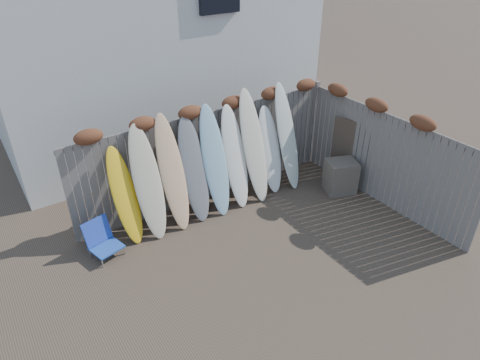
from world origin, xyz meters
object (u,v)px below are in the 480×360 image
beach_chair (102,239)px  wooden_crate (340,176)px  lattice_panel (352,153)px  surfboard_0 (125,196)px

beach_chair → wooden_crate: wooden_crate is taller
wooden_crate → beach_chair: bearing=170.5°
wooden_crate → lattice_panel: bearing=18.7°
beach_chair → surfboard_0: bearing=17.3°
wooden_crate → lattice_panel: 0.62m
lattice_panel → surfboard_0: bearing=153.1°
surfboard_0 → wooden_crate: bearing=-18.9°
lattice_panel → surfboard_0: size_ratio=0.79×
beach_chair → surfboard_0: 0.89m
beach_chair → surfboard_0: (0.61, 0.19, 0.62)m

